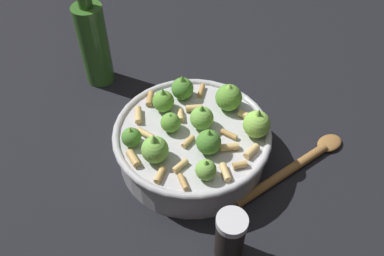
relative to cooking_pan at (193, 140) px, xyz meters
name	(u,v)px	position (x,y,z in m)	size (l,w,h in m)	color
ground_plane	(192,157)	(0.00, 0.00, -0.05)	(2.40, 2.40, 0.00)	black
cooking_pan	(193,140)	(0.00, 0.00, 0.00)	(0.27, 0.27, 0.12)	#B7B7BC
pepper_shaker	(230,236)	(0.03, -0.19, 0.00)	(0.04, 0.04, 0.09)	black
olive_oil_bottle	(94,43)	(-0.17, 0.24, 0.05)	(0.06, 0.06, 0.22)	#336023
wooden_spoon	(297,165)	(0.18, -0.04, -0.04)	(0.23, 0.14, 0.02)	olive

